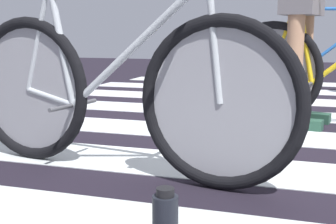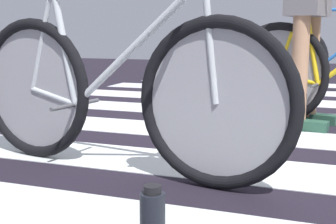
% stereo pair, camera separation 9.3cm
% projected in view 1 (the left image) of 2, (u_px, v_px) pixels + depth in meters
% --- Properties ---
extents(ground, '(18.00, 14.00, 0.02)m').
position_uv_depth(ground, '(333.00, 130.00, 3.07)').
color(ground, black).
extents(bicycle_1_of_3, '(1.72, 0.54, 0.93)m').
position_uv_depth(bicycle_1_of_3, '(113.00, 90.00, 2.07)').
color(bicycle_1_of_3, black).
rests_on(bicycle_1_of_3, ground).
extents(cyclist_2_of_3, '(0.38, 0.45, 1.03)m').
position_uv_depth(cyclist_2_of_3, '(302.00, 28.00, 3.10)').
color(cyclist_2_of_3, '#A87A5B').
rests_on(cyclist_2_of_3, ground).
extents(bicycle_3_of_3, '(1.73, 0.52, 0.93)m').
position_uv_depth(bicycle_3_of_3, '(332.00, 56.00, 4.77)').
color(bicycle_3_of_3, black).
rests_on(bicycle_3_of_3, ground).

